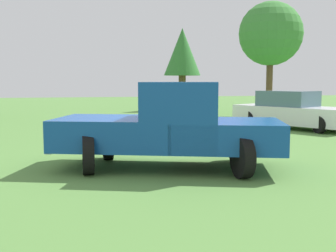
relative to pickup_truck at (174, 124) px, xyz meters
The scene contains 6 objects.
ground_plane 1.05m from the pickup_truck, 165.70° to the right, with size 80.00×80.00×0.00m, color #54843D.
pickup_truck is the anchor object (origin of this frame).
sedan_near 8.92m from the pickup_truck, 135.65° to the left, with size 4.86×3.78×1.47m.
tree_back_left 18.23m from the pickup_truck, 165.17° to the left, with size 2.34×2.34×5.18m.
tree_side 14.65m from the pickup_truck, 146.22° to the left, with size 3.31×3.31×5.95m.
traffic_cone 5.75m from the pickup_truck, 156.00° to the left, with size 0.32×0.32×0.55m, color orange.
Camera 1 is at (8.92, -1.87, 1.84)m, focal length 44.49 mm.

